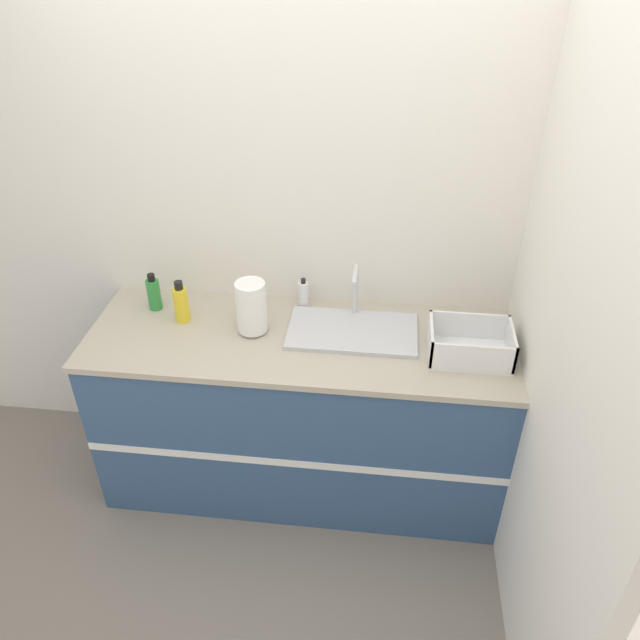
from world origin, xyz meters
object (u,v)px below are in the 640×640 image
object	(u,v)px
dish_rack	(470,346)
bottle_green	(154,293)
sink	(353,329)
soap_dispenser	(303,294)
paper_towel_roll	(251,307)
bottle_yellow	(181,304)

from	to	relation	value
dish_rack	bottle_green	size ratio (longest dim) A/B	1.88
sink	soap_dispenser	world-z (taller)	sink
paper_towel_roll	dish_rack	world-z (taller)	paper_towel_roll
bottle_green	bottle_yellow	world-z (taller)	bottle_yellow
paper_towel_roll	dish_rack	bearing A→B (deg)	-4.35
dish_rack	bottle_green	bearing A→B (deg)	171.94
sink	bottle_yellow	bearing A→B (deg)	179.37
sink	bottle_green	distance (m)	0.96
dish_rack	sink	bearing A→B (deg)	167.53
bottle_green	soap_dispenser	bearing A→B (deg)	8.02
sink	dish_rack	bearing A→B (deg)	-12.47
paper_towel_roll	bottle_green	world-z (taller)	paper_towel_roll
sink	bottle_green	size ratio (longest dim) A/B	3.13
dish_rack	soap_dispenser	size ratio (longest dim) A/B	2.31
paper_towel_roll	bottle_green	distance (m)	0.52
paper_towel_roll	bottle_green	xyz separation A→B (m)	(-0.50, 0.13, -0.05)
paper_towel_roll	dish_rack	distance (m)	0.97
sink	paper_towel_roll	bearing A→B (deg)	-174.99
dish_rack	bottle_yellow	size ratio (longest dim) A/B	1.68
soap_dispenser	sink	bearing A→B (deg)	-37.67
bottle_green	sink	bearing A→B (deg)	-5.66
paper_towel_roll	soap_dispenser	world-z (taller)	paper_towel_roll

